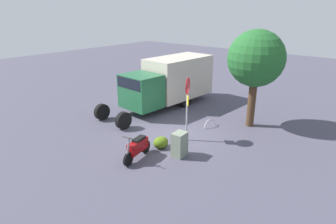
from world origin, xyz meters
name	(u,v)px	position (x,y,z in m)	size (l,w,h in m)	color
ground_plane	(176,134)	(0.00, 0.00, 0.00)	(60.00, 60.00, 0.00)	#474556
box_truck_near	(169,80)	(-3.23, -3.14, 1.63)	(8.06, 2.73, 2.96)	black
motorcycle	(138,147)	(2.94, 0.29, 0.52)	(1.80, 0.65, 1.20)	black
stop_sign	(187,100)	(0.23, 0.80, 2.00)	(0.71, 0.33, 3.00)	#9E9EA3
street_tree	(256,59)	(-3.35, 2.30, 3.50)	(2.80, 2.80, 4.95)	#47301E
utility_cabinet	(179,144)	(1.66, 1.47, 0.52)	(0.62, 0.48, 1.05)	slate
bike_rack_hoop	(209,127)	(-1.86, 0.76, 0.00)	(0.85, 0.85, 0.05)	#B7B7BC
shrub_near_sign	(161,142)	(1.59, 0.38, 0.25)	(0.74, 0.60, 0.50)	#496716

